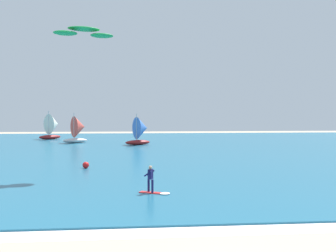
{
  "coord_description": "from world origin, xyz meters",
  "views": [
    {
      "loc": [
        -3.15,
        -10.49,
        4.81
      ],
      "look_at": [
        -0.55,
        15.57,
        4.13
      ],
      "focal_mm": 42.49,
      "sensor_mm": 36.0,
      "label": 1
    }
  ],
  "objects_px": {
    "kitesurfer": "(153,183)",
    "sailboat_mid_left": "(53,126)",
    "kite": "(84,32)",
    "sailboat_outermost": "(141,130)",
    "marker_buoy": "(86,165)",
    "sailboat_center_horizon": "(79,129)"
  },
  "relations": [
    {
      "from": "sailboat_outermost",
      "to": "sailboat_mid_left",
      "type": "bearing_deg",
      "value": 135.06
    },
    {
      "from": "marker_buoy",
      "to": "sailboat_outermost",
      "type": "bearing_deg",
      "value": 78.34
    },
    {
      "from": "kitesurfer",
      "to": "sailboat_center_horizon",
      "type": "bearing_deg",
      "value": 102.37
    },
    {
      "from": "kite",
      "to": "sailboat_center_horizon",
      "type": "xyz_separation_m",
      "value": [
        -5.09,
        37.76,
        -8.99
      ]
    },
    {
      "from": "sailboat_center_horizon",
      "to": "marker_buoy",
      "type": "bearing_deg",
      "value": -81.99
    },
    {
      "from": "sailboat_mid_left",
      "to": "sailboat_center_horizon",
      "type": "distance_m",
      "value": 13.12
    },
    {
      "from": "kite",
      "to": "sailboat_outermost",
      "type": "relative_size",
      "value": 0.99
    },
    {
      "from": "kitesurfer",
      "to": "marker_buoy",
      "type": "height_order",
      "value": "kitesurfer"
    },
    {
      "from": "kite",
      "to": "marker_buoy",
      "type": "relative_size",
      "value": 8.56
    },
    {
      "from": "kite",
      "to": "sailboat_center_horizon",
      "type": "height_order",
      "value": "kite"
    },
    {
      "from": "kitesurfer",
      "to": "sailboat_center_horizon",
      "type": "xyz_separation_m",
      "value": [
        -10.1,
        46.06,
        1.76
      ]
    },
    {
      "from": "kite",
      "to": "marker_buoy",
      "type": "distance_m",
      "value": 11.66
    },
    {
      "from": "kite",
      "to": "sailboat_outermost",
      "type": "bearing_deg",
      "value": 80.15
    },
    {
      "from": "sailboat_mid_left",
      "to": "sailboat_outermost",
      "type": "distance_m",
      "value": 24.21
    },
    {
      "from": "sailboat_center_horizon",
      "to": "marker_buoy",
      "type": "relative_size",
      "value": 8.86
    },
    {
      "from": "sailboat_center_horizon",
      "to": "sailboat_mid_left",
      "type": "bearing_deg",
      "value": 119.6
    },
    {
      "from": "sailboat_outermost",
      "to": "kitesurfer",
      "type": "bearing_deg",
      "value": -90.79
    },
    {
      "from": "kitesurfer",
      "to": "sailboat_outermost",
      "type": "bearing_deg",
      "value": 89.21
    },
    {
      "from": "kitesurfer",
      "to": "sailboat_mid_left",
      "type": "distance_m",
      "value": 59.85
    },
    {
      "from": "sailboat_center_horizon",
      "to": "kite",
      "type": "bearing_deg",
      "value": -82.33
    },
    {
      "from": "marker_buoy",
      "to": "kite",
      "type": "bearing_deg",
      "value": -85.44
    },
    {
      "from": "kitesurfer",
      "to": "sailboat_mid_left",
      "type": "height_order",
      "value": "sailboat_mid_left"
    }
  ]
}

